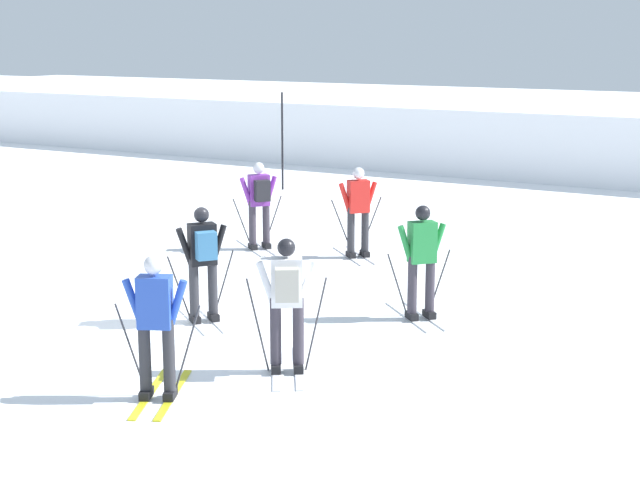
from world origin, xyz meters
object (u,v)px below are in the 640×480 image
at_px(skier_green, 422,259).
at_px(skier_blue, 156,323).
at_px(skier_purple, 259,201).
at_px(skier_red, 358,210).
at_px(skier_black, 203,259).
at_px(trail_marker_pole, 282,141).
at_px(skier_white, 287,299).

height_order(skier_green, skier_blue, same).
bearing_deg(skier_purple, skier_red, 9.76).
xyz_separation_m(skier_black, skier_red, (0.06, 4.76, -0.04)).
distance_m(skier_green, trail_marker_pole, 12.17).
height_order(skier_black, trail_marker_pole, trail_marker_pole).
bearing_deg(trail_marker_pole, skier_green, -48.76).
bearing_deg(skier_white, skier_black, 150.49).
xyz_separation_m(skier_black, skier_purple, (-1.91, 4.42, -0.00)).
xyz_separation_m(skier_green, skier_red, (-2.62, 3.06, 0.00)).
distance_m(skier_black, skier_red, 4.76).
relative_size(skier_white, skier_purple, 1.00).
distance_m(skier_white, skier_black, 2.48).
xyz_separation_m(skier_purple, trail_marker_pole, (-3.44, 6.42, 0.34)).
height_order(skier_blue, skier_red, same).
bearing_deg(skier_red, skier_green, -49.49).
xyz_separation_m(skier_white, skier_red, (-2.10, 5.98, -0.04)).
distance_m(skier_blue, skier_black, 2.98).
relative_size(skier_green, skier_white, 1.00).
relative_size(skier_black, skier_purple, 1.00).
bearing_deg(skier_red, trail_marker_pole, 131.60).
height_order(skier_red, trail_marker_pole, trail_marker_pole).
bearing_deg(skier_green, skier_white, -100.03).
bearing_deg(skier_purple, skier_white, -54.24).
xyz_separation_m(skier_blue, trail_marker_pole, (-6.65, 13.53, 0.38)).
bearing_deg(skier_red, skier_black, -90.68).
xyz_separation_m(skier_blue, skier_purple, (-3.21, 7.10, 0.04)).
bearing_deg(skier_blue, skier_black, 115.96).
height_order(skier_purple, skier_red, same).
bearing_deg(skier_white, skier_red, 109.34).
height_order(skier_white, trail_marker_pole, trail_marker_pole).
height_order(skier_green, trail_marker_pole, trail_marker_pole).
relative_size(skier_blue, skier_purple, 1.00).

